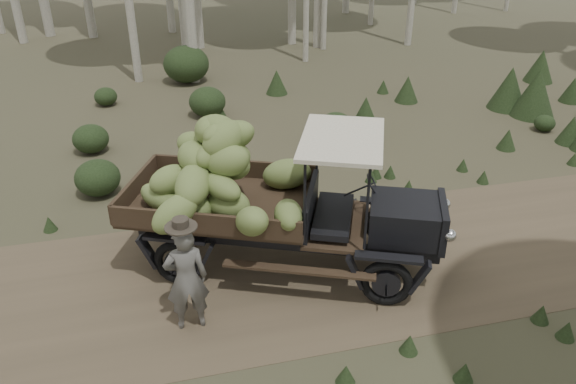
# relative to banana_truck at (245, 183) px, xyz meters

# --- Properties ---
(ground) EXTENTS (120.00, 120.00, 0.00)m
(ground) POSITION_rel_banana_truck_xyz_m (2.38, -0.45, -1.56)
(ground) COLOR #473D2B
(ground) RESTS_ON ground
(dirt_track) EXTENTS (70.00, 4.00, 0.01)m
(dirt_track) POSITION_rel_banana_truck_xyz_m (2.38, -0.45, -1.56)
(dirt_track) COLOR brown
(dirt_track) RESTS_ON ground
(banana_truck) EXTENTS (5.49, 3.64, 2.71)m
(banana_truck) POSITION_rel_banana_truck_xyz_m (0.00, 0.00, 0.00)
(banana_truck) COLOR black
(banana_truck) RESTS_ON ground
(farmer) EXTENTS (0.63, 0.46, 1.85)m
(farmer) POSITION_rel_banana_truck_xyz_m (-1.12, -1.37, -0.68)
(farmer) COLOR #57544F
(farmer) RESTS_ON ground
(undergrowth) EXTENTS (23.18, 24.58, 1.39)m
(undergrowth) POSITION_rel_banana_truck_xyz_m (4.36, 0.41, -1.01)
(undergrowth) COLOR #233319
(undergrowth) RESTS_ON ground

